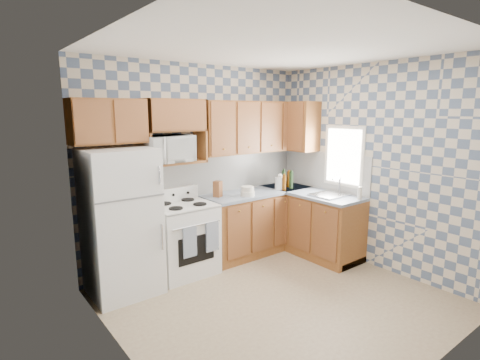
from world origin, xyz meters
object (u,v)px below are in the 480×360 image
refrigerator (121,222)px  microwave (167,149)px  electric_kettle (280,183)px  stove_body (183,240)px

refrigerator → microwave: bearing=12.7°
refrigerator → electric_kettle: (2.41, -0.08, 0.17)m
stove_body → refrigerator: bearing=-178.2°
refrigerator → microwave: 1.05m
stove_body → electric_kettle: electric_kettle is taller
stove_body → microwave: (-0.12, 0.13, 1.17)m
stove_body → electric_kettle: (1.61, -0.10, 0.56)m
electric_kettle → refrigerator: bearing=178.2°
microwave → electric_kettle: (1.73, -0.23, -0.61)m
refrigerator → microwave: (0.69, 0.15, 0.78)m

